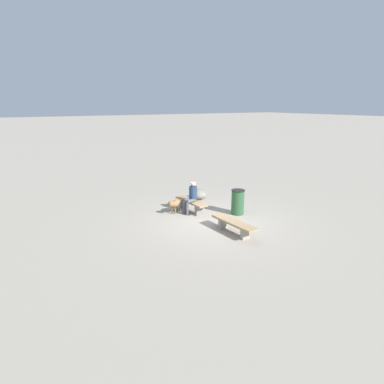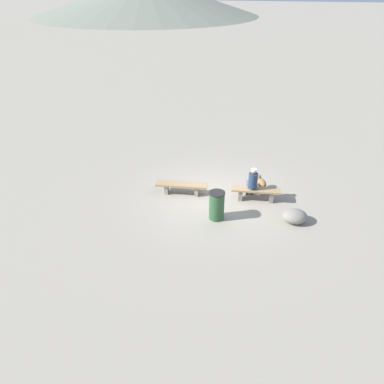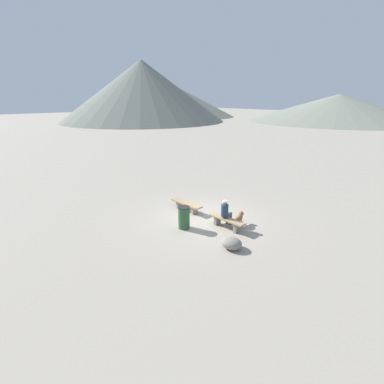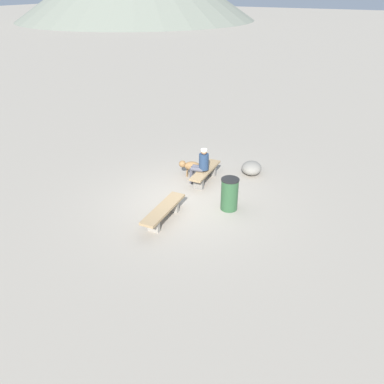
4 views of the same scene
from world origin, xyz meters
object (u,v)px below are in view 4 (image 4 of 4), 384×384
object	(u,v)px
bench_right	(205,173)
dog	(190,166)
trash_bin	(229,194)
bench_left	(163,211)
seated_person	(201,164)
boulder	(252,168)

from	to	relation	value
bench_right	dog	xyz separation A→B (m)	(0.14, 0.65, 0.07)
bench_right	trash_bin	size ratio (longest dim) A/B	1.79
bench_left	dog	distance (m)	2.92
bench_left	seated_person	xyz separation A→B (m)	(2.53, 0.12, 0.39)
dog	seated_person	bearing A→B (deg)	127.42
bench_left	bench_right	xyz separation A→B (m)	(2.69, 0.04, 0.01)
bench_left	boulder	size ratio (longest dim) A/B	2.37
seated_person	boulder	world-z (taller)	seated_person
bench_left	seated_person	size ratio (longest dim) A/B	1.52
bench_right	dog	world-z (taller)	dog
dog	trash_bin	bearing A→B (deg)	121.79
bench_left	seated_person	world-z (taller)	seated_person
dog	trash_bin	distance (m)	2.47
bench_left	dog	xyz separation A→B (m)	(2.83, 0.69, 0.07)
trash_bin	bench_left	bearing A→B (deg)	137.19
dog	trash_bin	size ratio (longest dim) A/B	0.78
bench_left	trash_bin	distance (m)	2.00
seated_person	dog	xyz separation A→B (m)	(0.31, 0.57, -0.32)
trash_bin	boulder	distance (m)	2.56
dog	boulder	bearing A→B (deg)	-171.64
trash_bin	boulder	world-z (taller)	trash_bin
boulder	trash_bin	bearing A→B (deg)	-174.69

